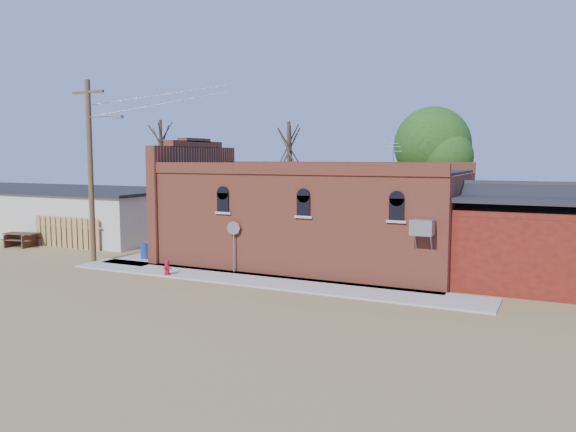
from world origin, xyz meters
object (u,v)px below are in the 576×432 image
at_px(picnic_table, 22,238).
at_px(trash_barrel, 146,251).
at_px(stop_sign, 234,233).
at_px(brick_bar, 308,217).
at_px(utility_pole, 91,167).
at_px(fire_hydrant, 167,267).

bearing_deg(picnic_table, trash_barrel, -14.41).
bearing_deg(stop_sign, trash_barrel, -179.57).
distance_m(stop_sign, trash_barrel, 6.09).
relative_size(brick_bar, utility_pole, 1.82).
height_order(brick_bar, fire_hydrant, brick_bar).
bearing_deg(stop_sign, brick_bar, 71.47).
xyz_separation_m(fire_hydrant, trash_barrel, (-3.51, 2.78, 0.07)).
height_order(brick_bar, trash_barrel, brick_bar).
xyz_separation_m(brick_bar, stop_sign, (-2.00, -3.69, -0.48)).
xyz_separation_m(utility_pole, trash_barrel, (1.94, 1.58, -4.29)).
distance_m(utility_pole, fire_hydrant, 7.08).
bearing_deg(utility_pole, brick_bar, 23.69).
height_order(utility_pole, trash_barrel, utility_pole).
bearing_deg(stop_sign, fire_hydrant, -132.44).
bearing_deg(fire_hydrant, picnic_table, 155.98).
bearing_deg(trash_barrel, fire_hydrant, -38.38).
bearing_deg(brick_bar, fire_hydrant, -128.29).
xyz_separation_m(fire_hydrant, stop_sign, (2.34, 1.80, 1.45)).
bearing_deg(utility_pole, picnic_table, 166.26).
bearing_deg(fire_hydrant, trash_barrel, 130.80).
height_order(fire_hydrant, trash_barrel, trash_barrel).
distance_m(fire_hydrant, picnic_table, 13.34).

